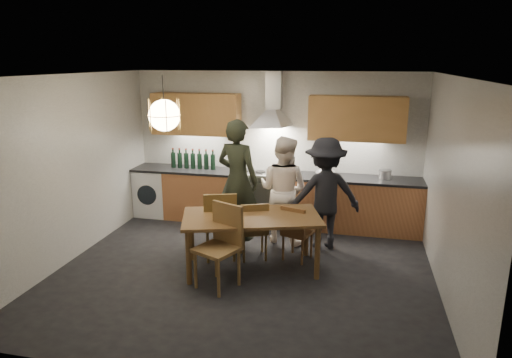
% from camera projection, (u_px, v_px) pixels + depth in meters
% --- Properties ---
extents(ground, '(5.00, 5.00, 0.00)m').
position_uv_depth(ground, '(244.00, 271.00, 6.19)').
color(ground, black).
rests_on(ground, ground).
extents(room_shell, '(5.02, 4.52, 2.61)m').
position_uv_depth(room_shell, '(243.00, 148.00, 5.75)').
color(room_shell, silver).
rests_on(room_shell, ground).
extents(counter_run, '(5.00, 0.62, 0.90)m').
position_uv_depth(counter_run, '(273.00, 198.00, 7.91)').
color(counter_run, '#CA804D').
rests_on(counter_run, ground).
extents(range_stove, '(0.90, 0.60, 0.92)m').
position_uv_depth(range_stove, '(271.00, 199.00, 7.91)').
color(range_stove, silver).
rests_on(range_stove, ground).
extents(wall_fixtures, '(4.30, 0.54, 1.10)m').
position_uv_depth(wall_fixtures, '(273.00, 116.00, 7.66)').
color(wall_fixtures, tan).
rests_on(wall_fixtures, ground).
extents(pendant_lamp, '(0.43, 0.43, 0.70)m').
position_uv_depth(pendant_lamp, '(164.00, 115.00, 5.77)').
color(pendant_lamp, black).
rests_on(pendant_lamp, ground).
extents(dining_table, '(2.01, 1.42, 0.77)m').
position_uv_depth(dining_table, '(251.00, 222.00, 6.10)').
color(dining_table, brown).
rests_on(dining_table, ground).
extents(chair_back_left, '(0.58, 0.58, 1.01)m').
position_uv_depth(chair_back_left, '(220.00, 221.00, 6.42)').
color(chair_back_left, brown).
rests_on(chair_back_left, ground).
extents(chair_back_mid, '(0.51, 0.51, 0.86)m').
position_uv_depth(chair_back_mid, '(254.00, 227.00, 6.43)').
color(chair_back_mid, brown).
rests_on(chair_back_mid, ground).
extents(chair_back_right, '(0.47, 0.47, 0.82)m').
position_uv_depth(chair_back_right, '(295.00, 230.00, 6.40)').
color(chair_back_right, brown).
rests_on(chair_back_right, ground).
extents(chair_front, '(0.63, 0.63, 1.05)m').
position_uv_depth(chair_front, '(222.00, 240.00, 5.70)').
color(chair_front, brown).
rests_on(chair_front, ground).
extents(person_left, '(0.80, 0.64, 1.92)m').
position_uv_depth(person_left, '(238.00, 180.00, 7.15)').
color(person_left, black).
rests_on(person_left, ground).
extents(person_mid, '(0.97, 0.85, 1.67)m').
position_uv_depth(person_mid, '(283.00, 190.00, 7.05)').
color(person_mid, white).
rests_on(person_mid, ground).
extents(person_right, '(1.23, 0.93, 1.69)m').
position_uv_depth(person_right, '(325.00, 194.00, 6.80)').
color(person_right, black).
rests_on(person_right, ground).
extents(mixing_bowl, '(0.34, 0.34, 0.08)m').
position_uv_depth(mixing_bowl, '(325.00, 174.00, 7.60)').
color(mixing_bowl, silver).
rests_on(mixing_bowl, counter_run).
extents(stock_pot, '(0.20, 0.20, 0.14)m').
position_uv_depth(stock_pot, '(385.00, 175.00, 7.43)').
color(stock_pot, silver).
rests_on(stock_pot, counter_run).
extents(wine_bottles, '(0.83, 0.08, 0.35)m').
position_uv_depth(wine_bottles, '(193.00, 159.00, 8.10)').
color(wine_bottles, black).
rests_on(wine_bottles, counter_run).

